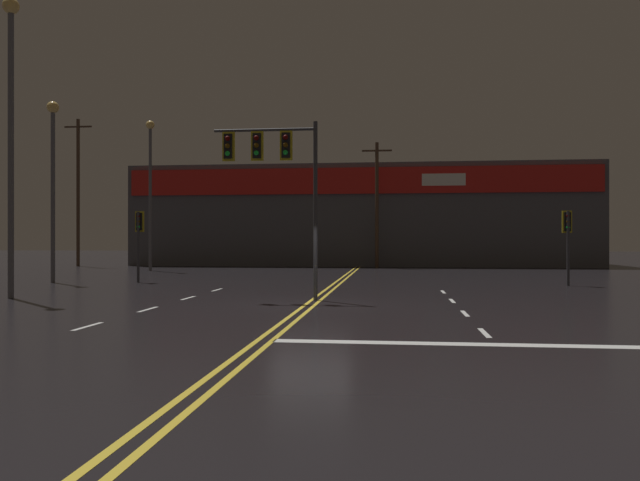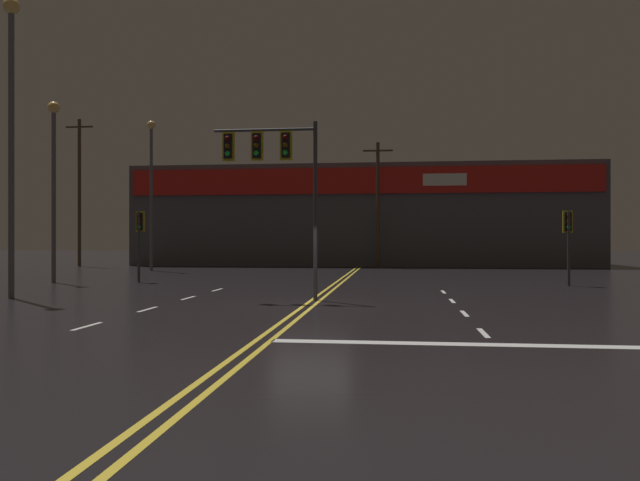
% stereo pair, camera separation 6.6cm
% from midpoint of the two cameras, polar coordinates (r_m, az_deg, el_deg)
% --- Properties ---
extents(ground_plane, '(200.00, 200.00, 0.00)m').
position_cam_midpoint_polar(ground_plane, '(19.43, -0.84, -5.91)').
color(ground_plane, black).
extents(road_markings, '(13.40, 60.00, 0.01)m').
position_cam_midpoint_polar(road_markings, '(18.10, 1.20, -6.33)').
color(road_markings, gold).
rests_on(road_markings, ground).
extents(traffic_signal_median, '(3.54, 0.36, 5.98)m').
position_cam_midpoint_polar(traffic_signal_median, '(21.20, -4.32, 7.27)').
color(traffic_signal_median, '#38383D').
rests_on(traffic_signal_median, ground).
extents(traffic_signal_corner_northeast, '(0.42, 0.36, 3.33)m').
position_cam_midpoint_polar(traffic_signal_corner_northeast, '(29.66, 21.80, 0.85)').
color(traffic_signal_corner_northeast, '#38383D').
rests_on(traffic_signal_corner_northeast, ground).
extents(traffic_signal_corner_northwest, '(0.42, 0.36, 3.40)m').
position_cam_midpoint_polar(traffic_signal_corner_northwest, '(31.04, -16.10, 0.92)').
color(traffic_signal_corner_northwest, '#38383D').
rests_on(traffic_signal_corner_northwest, ground).
extents(streetlight_near_left, '(0.56, 0.56, 9.92)m').
position_cam_midpoint_polar(streetlight_near_left, '(42.83, -15.13, 5.74)').
color(streetlight_near_left, '#59595E').
rests_on(streetlight_near_left, ground).
extents(streetlight_median_approach, '(0.56, 0.56, 8.60)m').
position_cam_midpoint_polar(streetlight_median_approach, '(32.33, -23.12, 6.33)').
color(streetlight_median_approach, '#59595E').
rests_on(streetlight_median_approach, ground).
extents(streetlight_far_median, '(0.56, 0.56, 10.39)m').
position_cam_midpoint_polar(streetlight_far_median, '(24.48, -26.32, 10.70)').
color(streetlight_far_median, '#59595E').
rests_on(streetlight_far_median, ground).
extents(building_backdrop, '(36.35, 10.23, 7.91)m').
position_cam_midpoint_polar(building_backdrop, '(52.19, 3.93, 2.16)').
color(building_backdrop, '#4C4C51').
rests_on(building_backdrop, ground).
extents(utility_pole_row, '(46.19, 0.26, 11.46)m').
position_cam_midpoint_polar(utility_pole_row, '(46.19, 3.47, 4.25)').
color(utility_pole_row, '#4C3828').
rests_on(utility_pole_row, ground).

